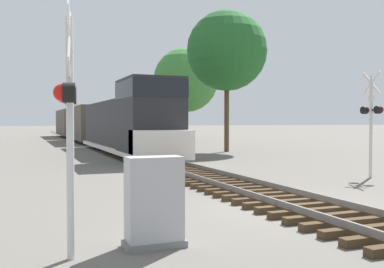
{
  "coord_description": "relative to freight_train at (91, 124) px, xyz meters",
  "views": [
    {
      "loc": [
        -6.45,
        -9.47,
        2.18
      ],
      "look_at": [
        -0.76,
        5.22,
        1.72
      ],
      "focal_mm": 42.0,
      "sensor_mm": 36.0,
      "label": 1
    }
  ],
  "objects": [
    {
      "name": "ground_plane",
      "position": [
        0.0,
        -33.91,
        -1.92
      ],
      "size": [
        400.0,
        400.0,
        0.0
      ],
      "primitive_type": "plane",
      "color": "#666059"
    },
    {
      "name": "rail_track_bed",
      "position": [
        0.0,
        -33.91,
        -1.78
      ],
      "size": [
        2.6,
        160.0,
        0.31
      ],
      "color": "#42301E",
      "rests_on": "ground"
    },
    {
      "name": "freight_train",
      "position": [
        0.0,
        0.0,
        0.0
      ],
      "size": [
        2.86,
        48.79,
        4.4
      ],
      "color": "#232326",
      "rests_on": "ground"
    },
    {
      "name": "crossing_signal_near",
      "position": [
        -5.72,
        -36.15,
        0.46
      ],
      "size": [
        0.44,
        1.01,
        3.97
      ],
      "rotation": [
        0.0,
        0.0,
        -1.71
      ],
      "color": "silver",
      "rests_on": "ground"
    },
    {
      "name": "crossing_signal_far",
      "position": [
        6.16,
        -29.85,
        0.48
      ],
      "size": [
        0.33,
        1.0,
        4.07
      ],
      "rotation": [
        0.0,
        0.0,
        1.58
      ],
      "color": "silver",
      "rests_on": "ground"
    },
    {
      "name": "relay_cabinet",
      "position": [
        -4.28,
        -35.96,
        -1.15
      ],
      "size": [
        1.05,
        0.55,
        1.57
      ],
      "color": "slate",
      "rests_on": "ground"
    },
    {
      "name": "tree_far_right",
      "position": [
        7.33,
        -14.6,
        5.22
      ],
      "size": [
        5.67,
        5.67,
        9.99
      ],
      "color": "brown",
      "rests_on": "ground"
    },
    {
      "name": "tree_mid_background",
      "position": [
        9.95,
        0.74,
        4.56
      ],
      "size": [
        6.75,
        6.75,
        9.86
      ],
      "color": "#473521",
      "rests_on": "ground"
    },
    {
      "name": "tree_deep_background",
      "position": [
        13.8,
        11.13,
        4.16
      ],
      "size": [
        4.37,
        4.37,
        8.34
      ],
      "color": "#473521",
      "rests_on": "ground"
    }
  ]
}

